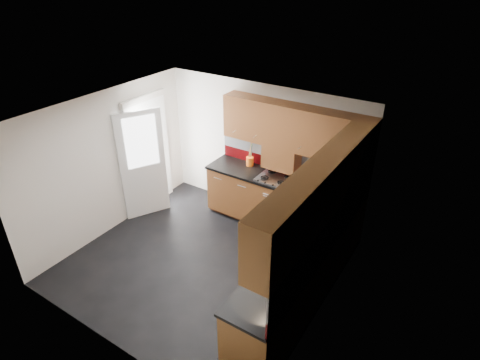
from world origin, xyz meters
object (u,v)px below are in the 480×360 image
Objects in this scene: gas_hob at (276,178)px; toaster at (311,179)px; food_processor at (310,234)px; utensil_pot at (250,160)px.

toaster is (0.54, 0.16, 0.07)m from gas_hob.
food_processor is (1.16, -1.25, 0.12)m from gas_hob.
toaster is 1.54m from food_processor.
toaster reaches higher than gas_hob.
toaster is (1.17, -0.03, -0.01)m from utensil_pot.
toaster is at bearing 16.43° from gas_hob.
utensil_pot is (-0.63, 0.19, 0.09)m from gas_hob.
toaster is at bearing -1.46° from utensil_pot.
gas_hob is 2.06× the size of food_processor.
utensil_pot is 1.69× the size of toaster.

